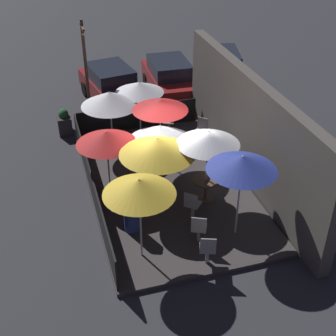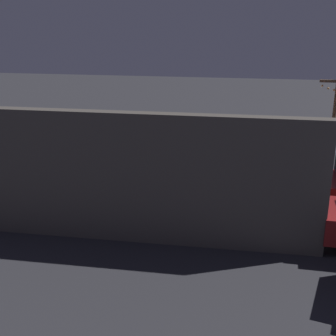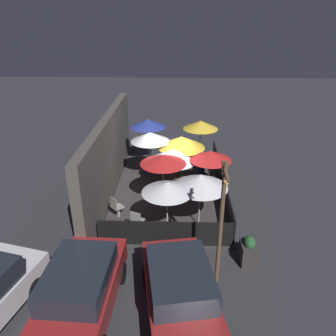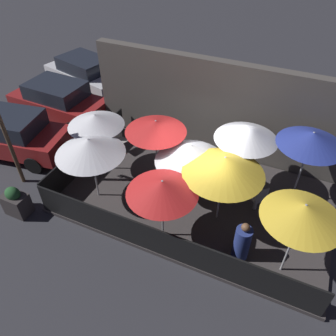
{
  "view_description": "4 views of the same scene",
  "coord_description": "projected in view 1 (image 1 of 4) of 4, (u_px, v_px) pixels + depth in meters",
  "views": [
    {
      "loc": [
        11.72,
        -3.42,
        8.64
      ],
      "look_at": [
        0.55,
        -0.13,
        1.11
      ],
      "focal_mm": 50.0,
      "sensor_mm": 36.0,
      "label": 1
    },
    {
      "loc": [
        -2.73,
        13.64,
        5.81
      ],
      "look_at": [
        -0.41,
        -0.25,
        1.08
      ],
      "focal_mm": 50.0,
      "sensor_mm": 36.0,
      "label": 2
    },
    {
      "loc": [
        -13.15,
        -0.39,
        7.38
      ],
      "look_at": [
        -0.11,
        0.03,
        1.25
      ],
      "focal_mm": 35.0,
      "sensor_mm": 36.0,
      "label": 3
    },
    {
      "loc": [
        2.22,
        -6.94,
        7.46
      ],
      "look_at": [
        -0.79,
        -0.36,
        1.28
      ],
      "focal_mm": 35.0,
      "sensor_mm": 36.0,
      "label": 4
    }
  ],
  "objects": [
    {
      "name": "patio_umbrella_0",
      "position": [
        160.0,
        134.0,
        14.01
      ],
      "size": [
        2.04,
        2.04,
        2.05
      ],
      "color": "#B2B2B7",
      "rests_on": "patio_deck"
    },
    {
      "name": "patio_umbrella_3",
      "position": [
        139.0,
        187.0,
        11.01
      ],
      "size": [
        1.78,
        1.78,
        2.38
      ],
      "color": "#B2B2B7",
      "rests_on": "patio_deck"
    },
    {
      "name": "light_post",
      "position": [
        86.0,
        66.0,
        17.8
      ],
      "size": [
        1.1,
        0.12,
        4.0
      ],
      "color": "brown",
      "rests_on": "ground_plane"
    },
    {
      "name": "patio_chair_2",
      "position": [
        192.0,
        204.0,
        13.15
      ],
      "size": [
        0.56,
        0.56,
        0.95
      ],
      "rotation": [
        0.0,
        0.0,
        2.41
      ],
      "color": "gray",
      "rests_on": "patio_deck"
    },
    {
      "name": "ground_plane",
      "position": [
        167.0,
        188.0,
        14.94
      ],
      "size": [
        60.0,
        60.0,
        0.0
      ],
      "primitive_type": "plane",
      "color": "#2D2D33"
    },
    {
      "name": "patio_umbrella_7",
      "position": [
        242.0,
        163.0,
        11.7
      ],
      "size": [
        1.83,
        1.83,
        2.47
      ],
      "color": "#B2B2B7",
      "rests_on": "patio_deck"
    },
    {
      "name": "fence_front",
      "position": [
        92.0,
        184.0,
        14.06
      ],
      "size": [
        7.87,
        0.05,
        0.95
      ],
      "color": "black",
      "rests_on": "patio_deck"
    },
    {
      "name": "patio_umbrella_2",
      "position": [
        106.0,
        138.0,
        13.7
      ],
      "size": [
        1.82,
        1.82,
        2.03
      ],
      "color": "#B2B2B7",
      "rests_on": "patio_deck"
    },
    {
      "name": "patio_chair_0",
      "position": [
        201.0,
        129.0,
        16.96
      ],
      "size": [
        0.57,
        0.57,
        0.9
      ],
      "rotation": [
        0.0,
        0.0,
        -0.78
      ],
      "color": "gray",
      "rests_on": "patio_deck"
    },
    {
      "name": "patio_umbrella_4",
      "position": [
        160.0,
        105.0,
        14.92
      ],
      "size": [
        1.82,
        1.82,
        2.3
      ],
      "color": "#B2B2B7",
      "rests_on": "patio_deck"
    },
    {
      "name": "patio_chair_3",
      "position": [
        199.0,
        228.0,
        12.33
      ],
      "size": [
        0.53,
        0.53,
        0.91
      ],
      "rotation": [
        0.0,
        0.0,
        2.7
      ],
      "color": "gray",
      "rests_on": "patio_deck"
    },
    {
      "name": "building_wall",
      "position": [
        248.0,
        129.0,
        14.63
      ],
      "size": [
        9.67,
        0.36,
        3.46
      ],
      "color": "#4C4742",
      "rests_on": "ground_plane"
    },
    {
      "name": "patio_chair_4",
      "position": [
        208.0,
        249.0,
        11.63
      ],
      "size": [
        0.51,
        0.51,
        0.94
      ],
      "rotation": [
        0.0,
        0.0,
        2.8
      ],
      "color": "gray",
      "rests_on": "patio_deck"
    },
    {
      "name": "patio_umbrella_1",
      "position": [
        208.0,
        138.0,
        13.06
      ],
      "size": [
        1.82,
        1.82,
        2.36
      ],
      "color": "#B2B2B7",
      "rests_on": "patio_deck"
    },
    {
      "name": "parked_car_0",
      "position": [
        111.0,
        84.0,
        19.85
      ],
      "size": [
        4.14,
        2.34,
        1.62
      ],
      "rotation": [
        0.0,
        0.0,
        0.17
      ],
      "color": "maroon",
      "rests_on": "ground_plane"
    },
    {
      "name": "dining_table_1",
      "position": [
        206.0,
        184.0,
        13.91
      ],
      "size": [
        0.84,
        0.84,
        0.73
      ],
      "color": "#4C3828",
      "rests_on": "patio_deck"
    },
    {
      "name": "patio_umbrella_8",
      "position": [
        139.0,
        87.0,
        16.54
      ],
      "size": [
        1.76,
        1.76,
        2.13
      ],
      "color": "#B2B2B7",
      "rests_on": "patio_deck"
    },
    {
      "name": "dining_table_0",
      "position": [
        160.0,
        167.0,
        14.65
      ],
      "size": [
        0.99,
        0.99,
        0.75
      ],
      "color": "#4C3828",
      "rests_on": "patio_deck"
    },
    {
      "name": "patio_chair_1",
      "position": [
        169.0,
        120.0,
        17.52
      ],
      "size": [
        0.52,
        0.52,
        0.95
      ],
      "rotation": [
        0.0,
        0.0,
        -0.37
      ],
      "color": "gray",
      "rests_on": "patio_deck"
    },
    {
      "name": "parked_car_1",
      "position": [
        169.0,
        77.0,
        20.5
      ],
      "size": [
        4.1,
        1.91,
        1.62
      ],
      "rotation": [
        0.0,
        0.0,
        -0.04
      ],
      "color": "maroon",
      "rests_on": "ground_plane"
    },
    {
      "name": "patio_umbrella_5",
      "position": [
        157.0,
        146.0,
        12.96
      ],
      "size": [
        2.17,
        2.17,
        2.25
      ],
      "color": "#B2B2B7",
      "rests_on": "patio_deck"
    },
    {
      "name": "patio_umbrella_6",
      "position": [
        110.0,
        99.0,
        15.81
      ],
      "size": [
        1.98,
        1.98,
        2.15
      ],
      "color": "#B2B2B7",
      "rests_on": "patio_deck"
    },
    {
      "name": "patron_0",
      "position": [
        131.0,
        214.0,
        12.75
      ],
      "size": [
        0.45,
        0.45,
        1.24
      ],
      "rotation": [
        0.0,
        0.0,
        1.65
      ],
      "color": "navy",
      "rests_on": "patio_deck"
    },
    {
      "name": "patio_deck",
      "position": [
        167.0,
        186.0,
        14.91
      ],
      "size": [
        8.07,
        4.83,
        0.12
      ],
      "color": "#383333",
      "rests_on": "ground_plane"
    },
    {
      "name": "planter_box",
      "position": [
        64.0,
        122.0,
        17.79
      ],
      "size": [
        0.72,
        0.51,
        1.0
      ],
      "color": "#332D2D",
      "rests_on": "ground_plane"
    },
    {
      "name": "parked_car_2",
      "position": [
        220.0,
        67.0,
        21.52
      ],
      "size": [
        4.35,
        2.63,
        1.62
      ],
      "rotation": [
        0.0,
        0.0,
        -0.24
      ],
      "color": "silver",
      "rests_on": "ground_plane"
    },
    {
      "name": "fence_side_left",
      "position": [
        138.0,
        117.0,
        17.83
      ],
      "size": [
        0.05,
        4.63,
        0.95
      ],
      "color": "black",
      "rests_on": "patio_deck"
    }
  ]
}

